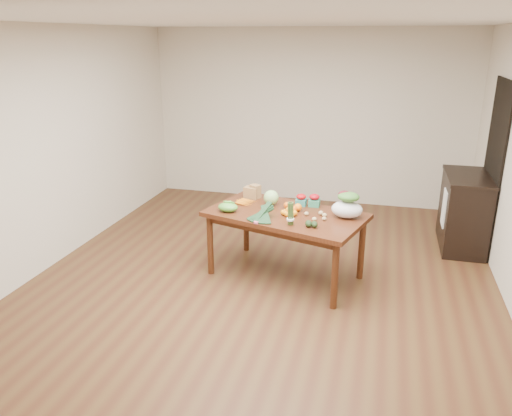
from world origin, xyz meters
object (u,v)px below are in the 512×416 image
(dining_table, at_px, (285,245))
(paper_bag, at_px, (252,191))
(cabinet, at_px, (464,211))
(mandarin_cluster, at_px, (288,211))
(kale_bunch, at_px, (261,213))
(asparagus_bundle, at_px, (291,214))
(cabbage, at_px, (271,198))
(salad_bag, at_px, (347,206))

(dining_table, height_order, paper_bag, paper_bag)
(dining_table, xyz_separation_m, cabinet, (2.01, 1.40, 0.10))
(mandarin_cluster, xyz_separation_m, kale_bunch, (-0.24, -0.23, 0.03))
(paper_bag, height_order, asparagus_bundle, asparagus_bundle)
(cabbage, xyz_separation_m, mandarin_cluster, (0.25, -0.30, -0.04))
(cabinet, bearing_deg, dining_table, -145.18)
(asparagus_bundle, bearing_deg, salad_bag, 51.52)
(paper_bag, xyz_separation_m, mandarin_cluster, (0.54, -0.49, -0.03))
(salad_bag, bearing_deg, paper_bag, 160.61)
(cabinet, bearing_deg, kale_bunch, -142.60)
(cabbage, bearing_deg, salad_bag, -13.43)
(kale_bunch, bearing_deg, mandarin_cluster, 59.57)
(kale_bunch, xyz_separation_m, asparagus_bundle, (0.32, -0.06, 0.05))
(dining_table, bearing_deg, cabinet, 51.14)
(cabinet, xyz_separation_m, paper_bag, (-2.51, -0.97, 0.36))
(dining_table, distance_m, mandarin_cluster, 0.43)
(dining_table, distance_m, cabbage, 0.56)
(mandarin_cluster, xyz_separation_m, salad_bag, (0.61, 0.09, 0.08))
(kale_bunch, bearing_deg, asparagus_bundle, 6.15)
(paper_bag, height_order, salad_bag, salad_bag)
(paper_bag, relative_size, kale_bunch, 0.56)
(mandarin_cluster, relative_size, asparagus_bundle, 0.72)
(asparagus_bundle, height_order, salad_bag, asparagus_bundle)
(cabinet, bearing_deg, cabbage, -152.31)
(cabbage, bearing_deg, kale_bunch, -88.43)
(dining_table, bearing_deg, salad_bag, 18.32)
(kale_bunch, bearing_deg, cabbage, 107.89)
(cabinet, height_order, paper_bag, cabinet)
(dining_table, distance_m, cabinet, 2.45)
(mandarin_cluster, distance_m, kale_bunch, 0.33)
(dining_table, relative_size, kale_bunch, 4.14)
(cabbage, height_order, salad_bag, salad_bag)
(salad_bag, bearing_deg, cabbage, 166.57)
(cabbage, bearing_deg, asparagus_bundle, -60.06)
(dining_table, height_order, asparagus_bundle, asparagus_bundle)
(dining_table, height_order, mandarin_cluster, mandarin_cluster)
(paper_bag, height_order, kale_bunch, kale_bunch)
(asparagus_bundle, bearing_deg, kale_bunch, -173.85)
(cabinet, xyz_separation_m, mandarin_cluster, (-1.97, -1.47, 0.33))
(kale_bunch, bearing_deg, cabinet, 53.72)
(cabbage, xyz_separation_m, kale_bunch, (0.01, -0.52, -0.00))
(mandarin_cluster, distance_m, asparagus_bundle, 0.30)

